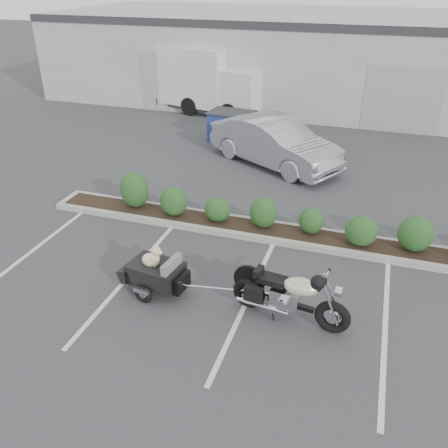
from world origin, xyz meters
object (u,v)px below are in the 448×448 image
(sedan, at_px, (275,142))
(dumpster, at_px, (232,126))
(pet_trailer, at_px, (156,272))
(motorcycle, at_px, (289,296))
(delivery_truck, at_px, (204,81))

(sedan, xyz_separation_m, dumpster, (-2.13, 1.97, -0.22))
(pet_trailer, bearing_deg, sedan, 92.81)
(motorcycle, height_order, delivery_truck, delivery_truck)
(motorcycle, xyz_separation_m, sedan, (-2.08, 7.83, 0.25))
(delivery_truck, bearing_deg, motorcycle, -51.05)
(motorcycle, bearing_deg, pet_trailer, -172.58)
(sedan, height_order, dumpster, sedan)
(motorcycle, relative_size, sedan, 0.49)
(sedan, bearing_deg, delivery_truck, 68.49)
(motorcycle, bearing_deg, delivery_truck, 124.41)
(motorcycle, height_order, pet_trailer, motorcycle)
(sedan, bearing_deg, motorcycle, -135.88)
(sedan, distance_m, delivery_truck, 7.38)
(motorcycle, xyz_separation_m, pet_trailer, (-2.78, 0.03, -0.07))
(motorcycle, bearing_deg, sedan, 112.82)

